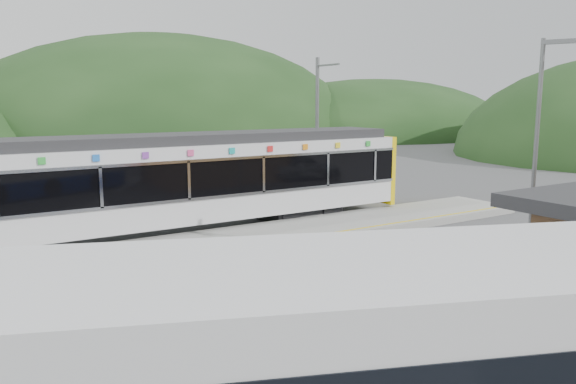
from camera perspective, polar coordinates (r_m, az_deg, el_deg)
ground at (r=17.00m, az=0.27°, el=-7.75°), size 120.00×120.00×0.00m
hills at (r=24.66m, az=5.79°, el=-2.41°), size 146.00×149.00×26.00m
platform at (r=19.72m, az=-4.92°, el=-4.93°), size 26.00×3.20×0.30m
yellow_line at (r=18.57m, az=-3.07°, el=-5.31°), size 26.00×0.10×0.01m
train at (r=21.08m, az=-12.78°, el=1.10°), size 20.44×3.01×3.74m
catenary_mast_east at (r=27.30m, az=3.01°, el=6.48°), size 0.18×1.80×7.00m
lamp_post at (r=16.81m, az=24.30°, el=4.91°), size 0.56×1.21×6.62m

